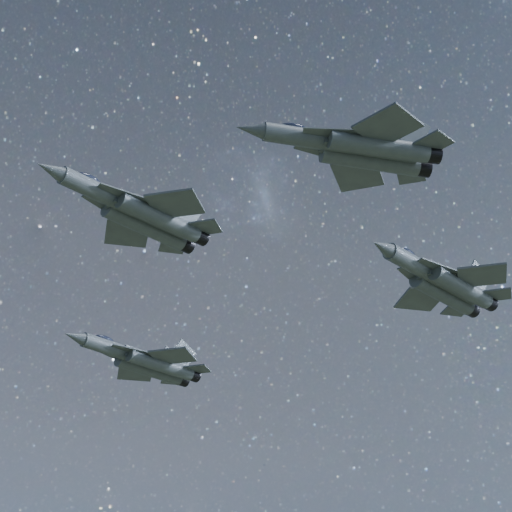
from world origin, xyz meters
TOP-DOWN VIEW (x-y plane):
  - jet_lead at (-12.93, -1.30)m, footprint 18.49×12.56m
  - jet_left at (-0.94, 25.38)m, footprint 19.28×13.15m
  - jet_right at (-1.39, -19.00)m, footprint 17.55×11.90m
  - jet_slot at (18.07, -6.17)m, footprint 19.43×13.18m

SIDE VIEW (x-z plane):
  - jet_left at x=-0.94m, z-range 145.70..150.54m
  - jet_slot at x=18.07m, z-range 146.78..151.66m
  - jet_lead at x=-12.93m, z-range 148.28..152.93m
  - jet_right at x=-1.39m, z-range 148.47..152.89m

